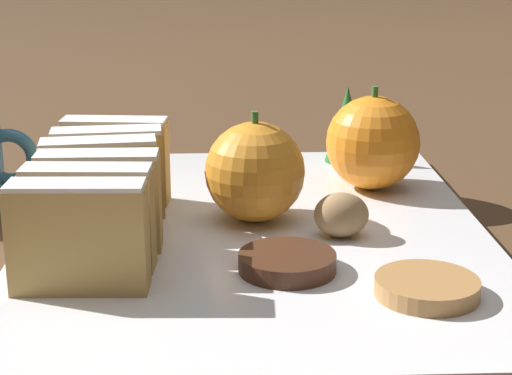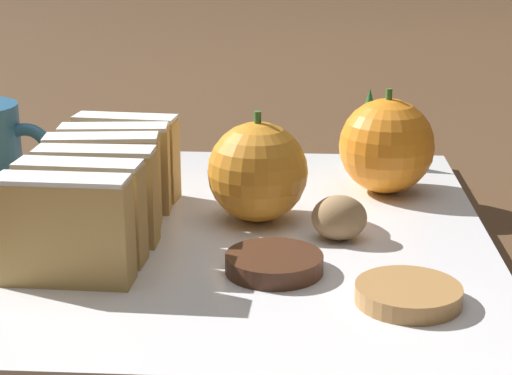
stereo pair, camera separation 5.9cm
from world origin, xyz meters
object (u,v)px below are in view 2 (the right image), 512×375
at_px(orange_near, 387,146).
at_px(orange_far, 257,172).
at_px(chocolate_cookie, 274,263).
at_px(walnut, 339,218).

bearing_deg(orange_near, orange_far, -142.96).
distance_m(orange_near, orange_far, 0.12).
bearing_deg(chocolate_cookie, orange_near, 64.47).
distance_m(orange_far, chocolate_cookie, 0.10).
xyz_separation_m(walnut, chocolate_cookie, (-0.04, -0.06, -0.01)).
height_order(walnut, chocolate_cookie, walnut).
relative_size(orange_near, chocolate_cookie, 1.37).
bearing_deg(orange_far, orange_near, 37.04).
distance_m(walnut, chocolate_cookie, 0.07).
bearing_deg(walnut, chocolate_cookie, -124.71).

